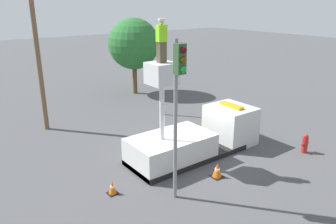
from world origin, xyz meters
The scene contains 10 objects.
ground_plane centered at (0.00, 0.00, 0.00)m, with size 120.00×120.00×0.00m, color #4C4C4F.
bucket_truck centered at (0.52, 0.00, 0.87)m, with size 6.82×2.33×4.68m.
worker centered at (-1.47, 0.00, 5.56)m, with size 0.40×0.26×1.75m.
traffic_light_pole centered at (-2.58, -2.50, 4.18)m, with size 0.34×0.57×5.93m.
traffic_light_across centered at (2.63, 5.62, 3.30)m, with size 0.34×0.57×4.65m.
fire_hydrant centered at (4.91, -3.09, 0.47)m, with size 0.52×0.28×0.97m.
traffic_cone_rear centered at (-4.37, -0.76, 0.26)m, with size 0.39×0.39×0.55m.
traffic_cone_curbside centered at (-0.23, -2.25, 0.31)m, with size 0.49×0.49×0.65m.
tree_left_bg centered at (4.00, 11.37, 3.95)m, with size 3.95×3.95×5.94m.
utility_pole centered at (-4.25, 7.66, 4.71)m, with size 2.20×0.26×8.77m.
Camera 1 is at (-9.22, -10.85, 7.03)m, focal length 35.00 mm.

